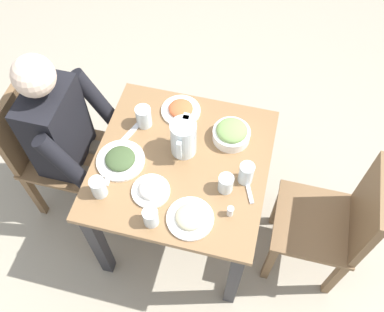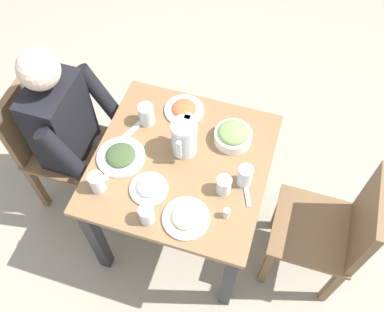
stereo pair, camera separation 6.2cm
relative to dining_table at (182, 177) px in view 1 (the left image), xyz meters
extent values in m
plane|color=#9E937F|center=(0.00, 0.00, -0.59)|extent=(8.00, 8.00, 0.00)
cube|color=olive|center=(0.00, 0.00, 0.12)|extent=(0.81, 0.81, 0.03)
cube|color=#232328|center=(-0.35, -0.35, -0.24)|extent=(0.06, 0.06, 0.70)
cube|color=#232328|center=(0.35, -0.35, -0.24)|extent=(0.06, 0.06, 0.70)
cube|color=#232328|center=(-0.35, 0.35, -0.24)|extent=(0.06, 0.06, 0.70)
cube|color=#232328|center=(0.35, 0.35, -0.24)|extent=(0.06, 0.06, 0.70)
cube|color=brown|center=(-0.23, -0.86, -0.38)|extent=(0.04, 0.04, 0.42)
cube|color=brown|center=(0.11, -0.86, -0.38)|extent=(0.04, 0.04, 0.42)
cube|color=brown|center=(-0.23, -0.52, -0.38)|extent=(0.04, 0.04, 0.42)
cube|color=brown|center=(0.11, -0.52, -0.38)|extent=(0.04, 0.04, 0.42)
cube|color=brown|center=(-0.06, -0.69, -0.15)|extent=(0.40, 0.40, 0.03)
cube|color=brown|center=(-0.06, -0.87, 0.07)|extent=(0.38, 0.04, 0.42)
cube|color=brown|center=(0.18, 0.86, -0.38)|extent=(0.04, 0.04, 0.42)
cube|color=brown|center=(-0.16, 0.86, -0.38)|extent=(0.04, 0.04, 0.42)
cube|color=brown|center=(0.18, 0.52, -0.38)|extent=(0.04, 0.04, 0.42)
cube|color=brown|center=(-0.16, 0.52, -0.38)|extent=(0.04, 0.04, 0.42)
cube|color=brown|center=(0.01, 0.69, -0.15)|extent=(0.40, 0.40, 0.03)
cube|color=brown|center=(0.01, 0.87, 0.07)|extent=(0.38, 0.04, 0.42)
cube|color=black|center=(-0.06, -0.66, 0.11)|extent=(0.32, 0.20, 0.50)
sphere|color=beige|center=(-0.06, -0.66, 0.48)|extent=(0.19, 0.19, 0.19)
cylinder|color=#665B4C|center=(-0.14, -0.47, -0.17)|extent=(0.11, 0.38, 0.11)
cylinder|color=#665B4C|center=(-0.14, -0.28, -0.36)|extent=(0.10, 0.10, 0.45)
cylinder|color=black|center=(-0.26, -0.52, 0.13)|extent=(0.08, 0.23, 0.37)
cylinder|color=#665B4C|center=(0.03, -0.47, -0.17)|extent=(0.11, 0.38, 0.11)
cylinder|color=#665B4C|center=(0.03, -0.28, -0.36)|extent=(0.10, 0.10, 0.45)
cylinder|color=black|center=(0.14, -0.52, 0.13)|extent=(0.08, 0.23, 0.37)
cylinder|color=silver|center=(-0.07, -0.01, 0.23)|extent=(0.12, 0.12, 0.19)
cube|color=silver|center=(0.01, -0.01, 0.24)|extent=(0.02, 0.02, 0.11)
cube|color=silver|center=(-0.12, -0.01, 0.32)|extent=(0.04, 0.03, 0.02)
cylinder|color=white|center=(-0.19, 0.20, 0.17)|extent=(0.18, 0.18, 0.05)
ellipsoid|color=#759951|center=(-0.19, 0.20, 0.20)|extent=(0.15, 0.15, 0.06)
cylinder|color=white|center=(0.19, -0.09, 0.15)|extent=(0.17, 0.17, 0.01)
ellipsoid|color=white|center=(0.19, -0.09, 0.17)|extent=(0.11, 0.11, 0.06)
cylinder|color=white|center=(0.27, 0.11, 0.15)|extent=(0.20, 0.20, 0.01)
ellipsoid|color=#B7AD89|center=(0.27, 0.11, 0.16)|extent=(0.13, 0.13, 0.04)
cylinder|color=white|center=(0.07, -0.27, 0.15)|extent=(0.22, 0.22, 0.01)
ellipsoid|color=#3D512D|center=(0.07, -0.27, 0.16)|extent=(0.14, 0.14, 0.04)
cylinder|color=white|center=(-0.29, -0.08, 0.15)|extent=(0.20, 0.20, 0.01)
ellipsoid|color=#CC5B33|center=(-0.29, -0.08, 0.16)|extent=(0.12, 0.12, 0.05)
cylinder|color=silver|center=(0.32, -0.05, 0.18)|extent=(0.07, 0.07, 0.09)
cylinder|color=silver|center=(0.24, -0.31, 0.19)|extent=(0.07, 0.07, 0.10)
cylinder|color=silver|center=(-0.17, -0.23, 0.19)|extent=(0.08, 0.08, 0.11)
cylinder|color=silver|center=(0.02, 0.30, 0.19)|extent=(0.07, 0.07, 0.11)
cylinder|color=silver|center=(0.09, 0.23, 0.18)|extent=(0.07, 0.07, 0.09)
cylinder|color=white|center=(0.21, 0.27, 0.16)|extent=(0.03, 0.03, 0.04)
cylinder|color=#B2B2B7|center=(0.21, 0.27, 0.19)|extent=(0.03, 0.03, 0.01)
cube|color=silver|center=(-0.10, -0.28, 0.14)|extent=(0.17, 0.08, 0.01)
cube|color=silver|center=(0.06, -0.29, 0.14)|extent=(0.19, 0.03, 0.01)
cube|color=silver|center=(0.12, -0.30, 0.14)|extent=(0.17, 0.03, 0.01)
cube|color=silver|center=(0.05, 0.32, 0.14)|extent=(0.18, 0.09, 0.01)
camera|label=1|loc=(1.02, 0.30, 1.83)|focal=40.30mm
camera|label=2|loc=(1.00, 0.36, 1.83)|focal=40.30mm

